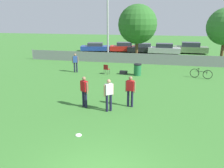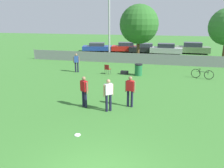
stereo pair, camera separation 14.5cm
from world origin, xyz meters
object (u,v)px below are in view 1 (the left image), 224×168
player_receiver_white (109,93)px  trash_bin (137,70)px  parked_car_silver (164,49)px  spectator_in_blue (75,62)px  gear_bag_sideline (124,73)px  parked_car_blue (95,47)px  parked_car_red (125,47)px  parked_car_dark (143,48)px  bicycle_sideline (201,74)px  light_pole (108,17)px  parked_car_olive (190,48)px  player_defender_red (130,89)px  frisbee_disc (79,135)px  tree_near_pole (137,24)px  player_thrower_red (84,90)px  folding_chair_sideline (106,69)px

player_receiver_white → trash_bin: (0.62, 7.74, -0.49)m
player_receiver_white → parked_car_silver: bearing=41.8°
spectator_in_blue → gear_bag_sideline: bearing=168.4°
gear_bag_sideline → parked_car_blue: size_ratio=0.14×
player_receiver_white → parked_car_blue: 21.51m
player_receiver_white → parked_car_red: player_receiver_white is taller
player_receiver_white → parked_car_dark: bearing=50.0°
parked_car_red → trash_bin: bearing=-80.9°
bicycle_sideline → parked_car_red: bearing=140.1°
parked_car_blue → parked_car_red: 4.22m
light_pole → parked_car_dark: (3.21, 7.15, -4.08)m
parked_car_olive → parked_car_red: bearing=-174.2°
player_defender_red → parked_car_blue: (-7.83, 19.56, -0.36)m
light_pole → frisbee_disc: light_pole is taller
player_defender_red → spectator_in_blue: player_defender_red is taller
player_defender_red → bicycle_sideline: (4.69, 7.08, -0.61)m
tree_near_pole → player_thrower_red: tree_near_pole is taller
light_pole → parked_car_silver: (6.12, 6.79, -4.06)m
parked_car_olive → frisbee_disc: bearing=-103.7°
player_defender_red → parked_car_red: bearing=109.3°
parked_car_olive → parked_car_silver: bearing=-157.7°
light_pole → bicycle_sideline: size_ratio=4.86×
player_thrower_red → parked_car_dark: 20.25m
bicycle_sideline → parked_car_red: size_ratio=0.39×
player_receiver_white → player_defender_red: same height
player_defender_red → parked_car_red: (-3.63, 19.98, -0.32)m
frisbee_disc → parked_car_red: (-2.02, 23.48, 0.65)m
light_pole → parked_car_dark: bearing=65.8°
trash_bin → player_thrower_red: bearing=-104.9°
light_pole → folding_chair_sideline: light_pole is taller
spectator_in_blue → parked_car_red: 13.35m
frisbee_disc → parked_car_red: size_ratio=0.06×
spectator_in_blue → parked_car_dark: bearing=-125.1°
tree_near_pole → folding_chair_sideline: (-1.73, -7.39, -3.48)m
parked_car_dark → parked_car_blue: bearing=176.1°
spectator_in_blue → trash_bin: bearing=166.5°
parked_car_dark → parked_car_olive: 6.44m
folding_chair_sideline → parked_car_silver: size_ratio=0.20×
frisbee_disc → bicycle_sideline: size_ratio=0.16×
folding_chair_sideline → gear_bag_sideline: size_ratio=1.32×
light_pole → bicycle_sideline: light_pole is taller
trash_bin → gear_bag_sideline: size_ratio=1.52×
frisbee_disc → parked_car_silver: (3.49, 22.75, 0.67)m
player_defender_red → parked_car_dark: bearing=102.1°
parked_car_red → player_thrower_red: bearing=-91.5°
parked_car_silver → light_pole: bearing=-129.9°
player_thrower_red → frisbee_disc: bearing=-43.6°
player_receiver_white → player_thrower_red: (-1.38, 0.23, 0.00)m
player_defender_red → parked_car_silver: player_defender_red is taller
tree_near_pole → folding_chair_sideline: tree_near_pole is taller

